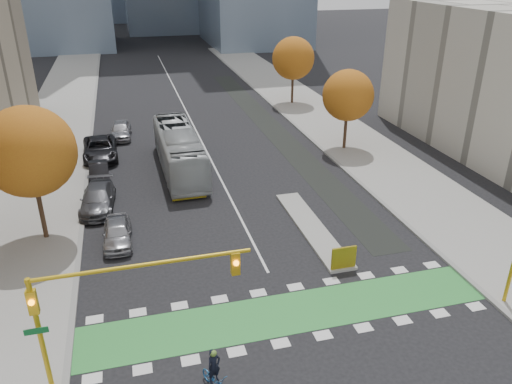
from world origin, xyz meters
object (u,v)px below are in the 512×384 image
parked_car_d (100,149)px  parked_car_e (121,130)px  tree_east_near (348,95)px  parked_car_a (117,233)px  tree_east_far (293,58)px  hazard_board (344,258)px  cyclist (214,377)px  tree_west (29,152)px  bus (179,150)px  traffic_signal_west (107,295)px  parked_car_b (99,172)px  parked_car_c (98,199)px

parked_car_d → parked_car_e: (1.81, 5.00, -0.05)m
tree_east_near → parked_car_a: bearing=-149.5°
tree_east_far → parked_car_d: bearing=-149.6°
hazard_board → tree_east_near: 19.93m
hazard_board → cyclist: 10.48m
tree_west → bus: bearing=43.7°
tree_west → tree_east_far: bearing=46.7°
bus → parked_car_d: bus is taller
traffic_signal_west → bus: traffic_signal_west is taller
hazard_board → parked_car_b: (-13.00, 16.16, -0.13)m
parked_car_b → parked_car_a: bearing=-86.2°
tree_east_near → cyclist: 29.48m
bus → parked_car_a: bus is taller
parked_car_c → parked_car_b: bearing=94.5°
cyclist → parked_car_e: bearing=72.4°
tree_east_far → parked_car_b: size_ratio=1.88×
tree_west → bus: tree_west is taller
hazard_board → parked_car_a: size_ratio=0.34×
hazard_board → parked_car_c: 17.14m
tree_east_near → parked_car_d: bearing=170.9°
tree_west → cyclist: (7.71, -14.21, -4.96)m
tree_west → parked_car_b: bearing=70.3°
hazard_board → parked_car_a: 13.30m
bus → parked_car_c: (-6.22, -5.45, -0.94)m
parked_car_b → hazard_board: bearing=-54.3°
parked_car_c → parked_car_e: (1.81, 15.00, 0.03)m
tree_east_far → cyclist: size_ratio=3.88×
parked_car_a → hazard_board: bearing=-26.4°
hazard_board → parked_car_c: bearing=139.3°
tree_east_near → bus: tree_east_near is taller
tree_east_near → cyclist: tree_east_near is taller
parked_car_b → parked_car_e: (1.81, 10.00, 0.11)m
tree_east_far → bus: size_ratio=0.63×
parked_car_c → parked_car_e: bearing=87.7°
parked_car_a → parked_car_d: (-1.21, 15.00, 0.13)m
tree_west → tree_east_far: size_ratio=1.08×
bus → parked_car_c: bus is taller
tree_east_near → parked_car_e: tree_east_near is taller
tree_east_near → traffic_signal_west: 30.08m
tree_east_near → parked_car_a: (-19.79, -11.64, -4.16)m
tree_east_near → parked_car_e: bearing=156.5°
traffic_signal_west → parked_car_a: 11.37m
tree_east_far → parked_car_c: tree_east_far is taller
traffic_signal_west → parked_car_b: (-1.07, 20.87, -3.37)m
tree_east_far → parked_car_e: (-19.69, -7.64, -4.46)m
tree_east_far → parked_car_b: 28.18m
tree_east_far → parked_car_a: (-20.29, -27.64, -4.54)m
tree_east_near → cyclist: bearing=-123.9°
tree_east_far → parked_car_c: bearing=-133.5°
hazard_board → tree_west: bearing=154.0°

